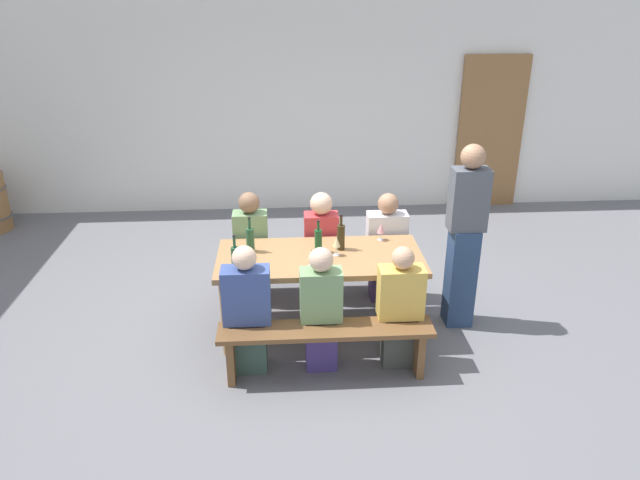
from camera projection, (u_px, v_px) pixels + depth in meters
ground_plane at (320, 328)px, 5.58m from camera, size 24.00×24.00×0.00m
back_wall at (304, 93)px, 8.00m from camera, size 14.00×0.20×3.20m
wooden_door at (490, 133)px, 8.25m from camera, size 0.90×0.06×2.10m
tasting_table at (320, 264)px, 5.31m from camera, size 1.82×0.84×0.75m
bench_near at (326, 339)px, 4.78m from camera, size 1.72×0.30×0.45m
bench_far at (315, 261)px, 6.10m from camera, size 1.72×0.30×0.45m
wine_bottle_0 at (250, 239)px, 5.31m from camera, size 0.07×0.07×0.33m
wine_bottle_1 at (318, 240)px, 5.30m from camera, size 0.07×0.07×0.30m
wine_bottle_2 at (235, 260)px, 4.88m from camera, size 0.07×0.07×0.36m
wine_bottle_3 at (341, 237)px, 5.36m from camera, size 0.07×0.07×0.33m
wine_glass_0 at (311, 254)px, 5.04m from camera, size 0.06×0.06×0.17m
wine_glass_1 at (381, 228)px, 5.55m from camera, size 0.08×0.08×0.17m
wine_glass_2 at (337, 242)px, 5.23m from camera, size 0.07×0.07×0.18m
seated_guest_near_0 at (247, 313)px, 4.81m from camera, size 0.38×0.24×1.11m
seated_guest_near_1 at (321, 311)px, 4.85m from camera, size 0.34×0.24×1.08m
seated_guest_near_2 at (400, 310)px, 4.89m from camera, size 0.37×0.24×1.07m
seated_guest_far_0 at (251, 250)px, 5.84m from camera, size 0.33×0.24×1.16m
seated_guest_far_1 at (321, 249)px, 5.88m from camera, size 0.33×0.24×1.14m
seated_guest_far_2 at (386, 250)px, 5.93m from camera, size 0.39×0.24×1.12m
standing_host at (464, 239)px, 5.35m from camera, size 0.32×0.24×1.73m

